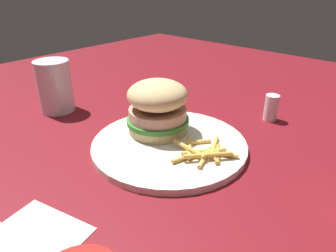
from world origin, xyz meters
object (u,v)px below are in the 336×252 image
Objects in this scene: sandwich at (156,107)px; plate at (168,144)px; napkin at (29,242)px; fork at (29,241)px; drink_glass at (55,89)px; fries_pile at (202,152)px; salt_shaker at (271,108)px.

plate is at bearing -108.47° from sandwich.
sandwich is 0.30m from napkin.
sandwich is 0.67× the size of fork.
drink_glass reaches higher than sandwich.
fries_pile is at bearing -94.56° from sandwich.
drink_glass is at bearing 97.35° from fries_pile.
sandwich is at bearing -77.51° from drink_glass.
drink_glass is (-0.06, 0.25, -0.01)m from sandwich.
drink_glass is at bearing 54.88° from fork.
napkin is at bearing 173.68° from salt_shaker.
salt_shaker is (0.50, -0.06, 0.03)m from napkin.
fries_pile is at bearing -8.84° from fork.
fries_pile reaches higher than napkin.
fries_pile is 1.03× the size of drink_glass.
fries_pile is 0.28m from napkin.
fork is at bearing 171.16° from fries_pile.
napkin is 2.00× the size of salt_shaker.
sandwich is at bearing 85.44° from fries_pile.
sandwich reaches higher than fries_pile.
salt_shaker is at bearing -6.16° from fork.
salt_shaker is at bearing -29.89° from sandwich.
napkin is at bearing -174.30° from plate.
fries_pile is at bearing -9.14° from napkin.
sandwich is 2.10× the size of salt_shaker.
fork reaches higher than napkin.
salt_shaker reaches higher than fries_pile.
fries_pile is (-0.01, -0.11, -0.04)m from sandwich.
fork is (-0.27, -0.03, -0.00)m from plate.
salt_shaker is at bearing -2.83° from fries_pile.
drink_glass is 2.06× the size of salt_shaker.
drink_glass is (0.23, 0.32, 0.05)m from napkin.
drink_glass is at bearing 125.72° from salt_shaker.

